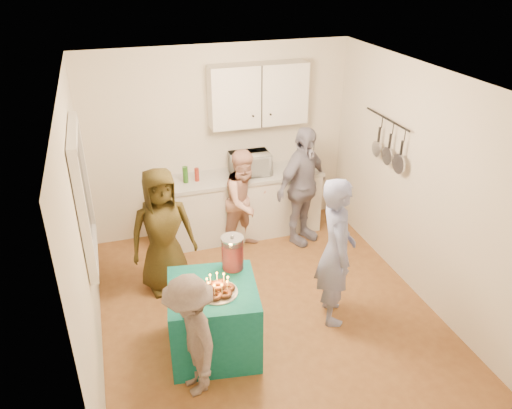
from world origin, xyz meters
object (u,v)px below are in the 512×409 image
object	(u,v)px
counter	(241,206)
punch_jar	(233,254)
man_birthday	(336,252)
woman_back_center	(245,201)
microwave	(250,164)
party_table	(214,319)
woman_back_right	(302,187)
woman_back_left	(162,231)
child_near_left	(191,336)

from	to	relation	value
counter	punch_jar	bearing A→B (deg)	-108.03
punch_jar	man_birthday	xyz separation A→B (m)	(1.08, -0.14, -0.10)
counter	punch_jar	world-z (taller)	punch_jar
woman_back_center	microwave	bearing A→B (deg)	39.82
party_table	woman_back_right	xyz separation A→B (m)	(1.63, 1.73, 0.44)
woman_back_left	woman_back_center	world-z (taller)	woman_back_left
microwave	woman_back_left	world-z (taller)	woman_back_left
man_birthday	woman_back_right	bearing A→B (deg)	4.54
woman_back_center	child_near_left	distance (m)	2.50
counter	woman_back_right	distance (m)	0.94
man_birthday	woman_back_right	world-z (taller)	man_birthday
punch_jar	man_birthday	world-z (taller)	man_birthday
counter	woman_back_right	world-z (taller)	woman_back_right
woman_back_center	child_near_left	xyz separation A→B (m)	(-1.15, -2.22, -0.09)
counter	microwave	size ratio (longest dim) A/B	4.14
woman_back_center	woman_back_right	bearing A→B (deg)	-28.75
microwave	child_near_left	xyz separation A→B (m)	(-1.33, -2.61, -0.44)
party_table	man_birthday	xyz separation A→B (m)	(1.35, 0.13, 0.45)
woman_back_right	child_near_left	size ratio (longest dim) A/B	1.34
counter	woman_back_left	bearing A→B (deg)	-141.24
punch_jar	woman_back_right	size ratio (longest dim) A/B	0.21
counter	man_birthday	world-z (taller)	man_birthday
man_birthday	child_near_left	size ratio (longest dim) A/B	1.35
woman_back_left	man_birthday	bearing A→B (deg)	-39.87
party_table	man_birthday	world-z (taller)	man_birthday
child_near_left	counter	bearing A→B (deg)	144.57
punch_jar	woman_back_left	xyz separation A→B (m)	(-0.58, 0.93, -0.16)
party_table	woman_back_center	bearing A→B (deg)	64.52
woman_back_center	punch_jar	bearing A→B (deg)	-135.55
punch_jar	woman_back_left	world-z (taller)	woman_back_left
counter	punch_jar	distance (m)	2.06
microwave	woman_back_left	xyz separation A→B (m)	(-1.34, -0.97, -0.29)
counter	woman_back_left	size ratio (longest dim) A/B	1.43
child_near_left	woman_back_left	bearing A→B (deg)	169.48
woman_back_center	woman_back_right	size ratio (longest dim) A/B	0.86
punch_jar	woman_back_right	bearing A→B (deg)	47.24
woman_back_left	child_near_left	distance (m)	1.65
child_near_left	microwave	bearing A→B (deg)	142.14
man_birthday	child_near_left	bearing A→B (deg)	123.12
microwave	woman_back_right	bearing A→B (deg)	-35.48
child_near_left	man_birthday	bearing A→B (deg)	98.13
counter	man_birthday	xyz separation A→B (m)	(0.46, -2.04, 0.40)
party_table	punch_jar	bearing A→B (deg)	44.00
microwave	punch_jar	world-z (taller)	microwave
counter	child_near_left	world-z (taller)	child_near_left
man_birthday	woman_back_center	size ratio (longest dim) A/B	1.18
woman_back_left	woman_back_center	size ratio (longest dim) A/B	1.09
party_table	woman_back_left	xyz separation A→B (m)	(-0.31, 1.20, 0.39)
party_table	child_near_left	distance (m)	0.58
woman_back_left	woman_back_center	xyz separation A→B (m)	(1.16, 0.58, -0.07)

